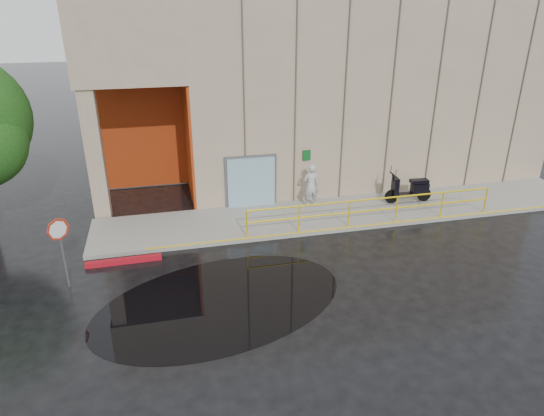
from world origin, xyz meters
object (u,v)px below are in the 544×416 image
Objects in this scene: person at (311,185)px; scooter at (410,182)px; red_curb at (124,261)px; stop_sign at (60,237)px.

person is 4.10m from scooter.
red_curb is at bearing 15.62° from person.
scooter is (4.07, -0.53, -0.01)m from person.
scooter is at bearing 11.45° from red_curb.
person is at bearing 8.10° from stop_sign.
person is 0.88× the size of scooter.
red_curb is (-7.20, -2.81, -0.95)m from person.
stop_sign reaches higher than scooter.
scooter is 13.25m from stop_sign.
stop_sign is at bearing -161.43° from scooter.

